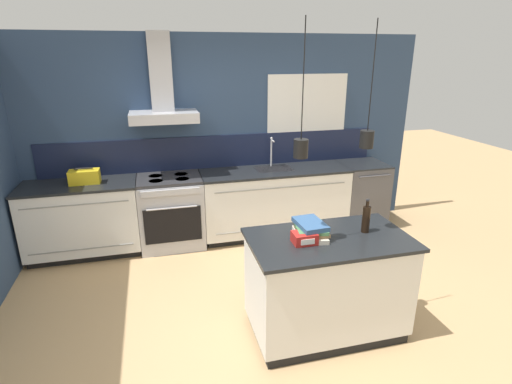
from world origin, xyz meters
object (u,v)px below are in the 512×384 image
bottle_on_island (366,219)px  book_stack (311,229)px  red_supply_box (304,238)px  yellow_toolbox (85,177)px  oven_range (171,211)px  dishwasher (360,194)px

bottle_on_island → book_stack: bottle_on_island is taller
book_stack → red_supply_box: 0.14m
book_stack → yellow_toolbox: bearing=135.2°
book_stack → oven_range: bearing=117.9°
red_supply_box → bottle_on_island: bearing=6.9°
red_supply_box → yellow_toolbox: (-1.93, 2.11, 0.04)m
oven_range → book_stack: bearing=-62.1°
oven_range → yellow_toolbox: yellow_toolbox is taller
oven_range → yellow_toolbox: 1.10m
oven_range → book_stack: (1.06, -2.01, 0.52)m
red_supply_box → oven_range: bearing=114.7°
bottle_on_island → book_stack: bearing=176.5°
book_stack → red_supply_box: size_ratio=1.88×
oven_range → dishwasher: same height
dishwasher → yellow_toolbox: bearing=180.0°
bottle_on_island → red_supply_box: (-0.58, -0.07, -0.08)m
dishwasher → bottle_on_island: 2.39m
book_stack → bottle_on_island: bearing=-3.5°
oven_range → red_supply_box: red_supply_box is taller
oven_range → dishwasher: 2.66m
dishwasher → red_supply_box: (-1.68, -2.11, 0.50)m
oven_range → book_stack: size_ratio=2.54×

